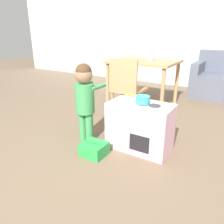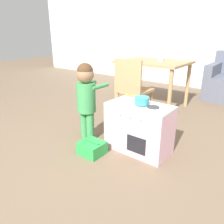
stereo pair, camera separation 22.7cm
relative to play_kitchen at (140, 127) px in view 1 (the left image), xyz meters
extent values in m
plane|color=brown|center=(-0.27, -0.87, -0.25)|extent=(16.00, 16.00, 0.00)
cube|color=silver|center=(-0.27, 3.07, 1.05)|extent=(10.00, 0.06, 2.60)
cube|color=#EAB2C6|center=(0.00, 0.00, -0.01)|extent=(0.63, 0.34, 0.47)
cube|color=silver|center=(0.00, 0.00, 0.24)|extent=(0.63, 0.34, 0.02)
cylinder|color=#38383D|center=(0.02, 0.00, 0.25)|extent=(0.11, 0.11, 0.01)
cylinder|color=#38383D|center=(0.14, 0.00, 0.25)|extent=(0.11, 0.11, 0.01)
cube|color=black|center=(0.08, -0.18, -0.09)|extent=(0.20, 0.01, 0.17)
cylinder|color=#B2B2B7|center=(-0.11, -0.18, 0.18)|extent=(0.03, 0.01, 0.03)
cylinder|color=#B2B2B7|center=(0.00, -0.18, 0.18)|extent=(0.03, 0.01, 0.03)
cylinder|color=#B2B2B7|center=(0.11, -0.18, 0.18)|extent=(0.03, 0.01, 0.03)
cylinder|color=#38B2D6|center=(0.02, 0.00, 0.29)|extent=(0.13, 0.13, 0.07)
cylinder|color=#38B2D6|center=(0.02, 0.00, 0.32)|extent=(0.14, 0.14, 0.01)
cylinder|color=#B7DB33|center=(-0.11, 0.00, 0.32)|extent=(0.12, 0.02, 0.02)
cylinder|color=#3D9351|center=(-0.63, -0.15, -0.08)|extent=(0.09, 0.09, 0.33)
cylinder|color=#3D9351|center=(-0.54, -0.15, -0.08)|extent=(0.09, 0.09, 0.33)
cylinder|color=#3D9351|center=(-0.58, -0.15, 0.25)|extent=(0.20, 0.20, 0.32)
sphere|color=#936B4C|center=(-0.58, -0.15, 0.50)|extent=(0.18, 0.18, 0.18)
sphere|color=#4C331E|center=(-0.58, -0.15, 0.53)|extent=(0.17, 0.17, 0.17)
cylinder|color=#3D9351|center=(-0.68, -0.02, 0.36)|extent=(0.04, 0.25, 0.04)
cylinder|color=#3D9351|center=(-0.49, -0.02, 0.36)|extent=(0.04, 0.25, 0.04)
cube|color=green|center=(-0.32, -0.36, -0.18)|extent=(0.23, 0.22, 0.13)
cylinder|color=green|center=(-0.32, -0.36, -0.11)|extent=(0.19, 0.02, 0.02)
cube|color=tan|center=(-0.59, 1.35, 0.47)|extent=(1.04, 0.80, 0.03)
cylinder|color=tan|center=(-1.04, 1.01, 0.10)|extent=(0.06, 0.06, 0.70)
cylinder|color=tan|center=(-0.13, 1.01, 0.10)|extent=(0.06, 0.06, 0.70)
cylinder|color=tan|center=(-1.04, 1.69, 0.10)|extent=(0.06, 0.06, 0.70)
cylinder|color=tan|center=(-0.13, 1.69, 0.10)|extent=(0.06, 0.06, 0.70)
cube|color=tan|center=(-0.47, 0.65, 0.18)|extent=(0.39, 0.39, 0.03)
cube|color=tan|center=(-0.47, 0.47, 0.40)|extent=(0.39, 0.02, 0.40)
cylinder|color=tan|center=(-0.63, 0.49, -0.04)|extent=(0.04, 0.04, 0.41)
cylinder|color=tan|center=(-0.30, 0.49, -0.04)|extent=(0.04, 0.04, 0.41)
cylinder|color=tan|center=(-0.63, 0.82, -0.04)|extent=(0.04, 0.04, 0.41)
cylinder|color=tan|center=(-0.30, 0.82, -0.04)|extent=(0.04, 0.04, 0.41)
cube|color=#565B6B|center=(0.04, 2.56, 0.27)|extent=(0.14, 0.86, 0.20)
cylinder|color=white|center=(-0.49, 1.40, 0.54)|extent=(0.08, 0.08, 0.10)
camera|label=1|loc=(0.83, -1.88, 0.91)|focal=35.00mm
camera|label=2|loc=(1.02, -1.75, 0.91)|focal=35.00mm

